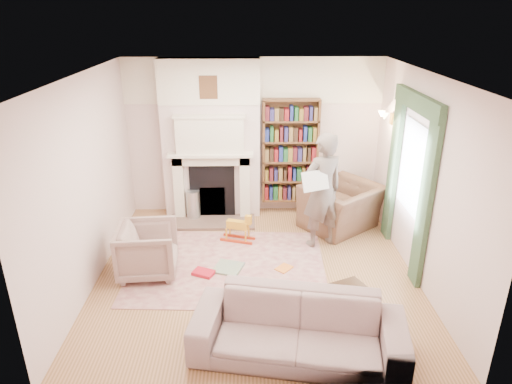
{
  "coord_description": "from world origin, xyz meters",
  "views": [
    {
      "loc": [
        -0.12,
        -5.71,
        3.57
      ],
      "look_at": [
        0.0,
        0.25,
        1.15
      ],
      "focal_mm": 32.0,
      "sensor_mm": 36.0,
      "label": 1
    }
  ],
  "objects_px": {
    "armchair_left": "(148,250)",
    "paraffin_heater": "(193,205)",
    "coffee_table": "(340,308)",
    "bookcase": "(290,151)",
    "man_reading": "(322,191)",
    "rocking_horse": "(237,228)",
    "sofa": "(298,329)",
    "armchair_reading": "(341,207)"
  },
  "relations": [
    {
      "from": "armchair_left",
      "to": "paraffin_heater",
      "type": "bearing_deg",
      "value": -18.37
    },
    {
      "from": "paraffin_heater",
      "to": "armchair_left",
      "type": "bearing_deg",
      "value": -104.08
    },
    {
      "from": "armchair_left",
      "to": "coffee_table",
      "type": "distance_m",
      "value": 2.8
    },
    {
      "from": "bookcase",
      "to": "man_reading",
      "type": "xyz_separation_m",
      "value": [
        0.39,
        -1.31,
        -0.24
      ]
    },
    {
      "from": "bookcase",
      "to": "rocking_horse",
      "type": "bearing_deg",
      "value": -128.75
    },
    {
      "from": "bookcase",
      "to": "rocking_horse",
      "type": "height_order",
      "value": "bookcase"
    },
    {
      "from": "paraffin_heater",
      "to": "sofa",
      "type": "bearing_deg",
      "value": -66.6
    },
    {
      "from": "rocking_horse",
      "to": "armchair_reading",
      "type": "bearing_deg",
      "value": 31.58
    },
    {
      "from": "sofa",
      "to": "coffee_table",
      "type": "height_order",
      "value": "sofa"
    },
    {
      "from": "armchair_left",
      "to": "bookcase",
      "type": "bearing_deg",
      "value": -50.34
    },
    {
      "from": "armchair_reading",
      "to": "paraffin_heater",
      "type": "distance_m",
      "value": 2.61
    },
    {
      "from": "sofa",
      "to": "paraffin_heater",
      "type": "relative_size",
      "value": 4.17
    },
    {
      "from": "sofa",
      "to": "armchair_reading",
      "type": "bearing_deg",
      "value": 81.31
    },
    {
      "from": "paraffin_heater",
      "to": "rocking_horse",
      "type": "bearing_deg",
      "value": -46.34
    },
    {
      "from": "rocking_horse",
      "to": "sofa",
      "type": "bearing_deg",
      "value": -57.93
    },
    {
      "from": "man_reading",
      "to": "rocking_horse",
      "type": "height_order",
      "value": "man_reading"
    },
    {
      "from": "bookcase",
      "to": "armchair_reading",
      "type": "distance_m",
      "value": 1.35
    },
    {
      "from": "armchair_left",
      "to": "man_reading",
      "type": "bearing_deg",
      "value": -77.02
    },
    {
      "from": "bookcase",
      "to": "armchair_left",
      "type": "bearing_deg",
      "value": -136.05
    },
    {
      "from": "armchair_reading",
      "to": "bookcase",
      "type": "bearing_deg",
      "value": -78.23
    },
    {
      "from": "man_reading",
      "to": "rocking_horse",
      "type": "bearing_deg",
      "value": -29.48
    },
    {
      "from": "armchair_reading",
      "to": "sofa",
      "type": "distance_m",
      "value": 3.29
    },
    {
      "from": "sofa",
      "to": "rocking_horse",
      "type": "height_order",
      "value": "sofa"
    },
    {
      "from": "armchair_left",
      "to": "sofa",
      "type": "height_order",
      "value": "armchair_left"
    },
    {
      "from": "coffee_table",
      "to": "man_reading",
      "type": "bearing_deg",
      "value": 64.15
    },
    {
      "from": "sofa",
      "to": "rocking_horse",
      "type": "relative_size",
      "value": 4.2
    },
    {
      "from": "bookcase",
      "to": "coffee_table",
      "type": "bearing_deg",
      "value": -84.24
    },
    {
      "from": "armchair_left",
      "to": "rocking_horse",
      "type": "relative_size",
      "value": 1.5
    },
    {
      "from": "bookcase",
      "to": "armchair_reading",
      "type": "bearing_deg",
      "value": -40.25
    },
    {
      "from": "armchair_reading",
      "to": "paraffin_heater",
      "type": "bearing_deg",
      "value": -46.51
    },
    {
      "from": "bookcase",
      "to": "man_reading",
      "type": "bearing_deg",
      "value": -73.45
    },
    {
      "from": "bookcase",
      "to": "man_reading",
      "type": "relative_size",
      "value": 0.99
    },
    {
      "from": "armchair_reading",
      "to": "rocking_horse",
      "type": "bearing_deg",
      "value": -23.55
    },
    {
      "from": "coffee_table",
      "to": "paraffin_heater",
      "type": "bearing_deg",
      "value": 100.55
    },
    {
      "from": "bookcase",
      "to": "paraffin_heater",
      "type": "relative_size",
      "value": 3.36
    },
    {
      "from": "bookcase",
      "to": "armchair_left",
      "type": "xyz_separation_m",
      "value": [
        -2.19,
        -2.11,
        -0.8
      ]
    },
    {
      "from": "rocking_horse",
      "to": "paraffin_heater",
      "type": "bearing_deg",
      "value": 150.81
    },
    {
      "from": "coffee_table",
      "to": "armchair_left",
      "type": "bearing_deg",
      "value": 130.36
    },
    {
      "from": "sofa",
      "to": "man_reading",
      "type": "height_order",
      "value": "man_reading"
    },
    {
      "from": "sofa",
      "to": "man_reading",
      "type": "xyz_separation_m",
      "value": [
        0.62,
        2.51,
        0.6
      ]
    },
    {
      "from": "bookcase",
      "to": "coffee_table",
      "type": "distance_m",
      "value": 3.46
    },
    {
      "from": "bookcase",
      "to": "coffee_table",
      "type": "relative_size",
      "value": 2.64
    }
  ]
}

